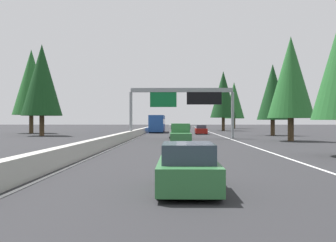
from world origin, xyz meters
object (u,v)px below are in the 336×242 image
(sign_gantry_overhead, at_px, (183,98))
(conifer_right_distant, at_px, (234,100))
(minivan_near_right, at_px, (177,130))
(conifer_right_near, at_px, (291,77))
(conifer_left_near, at_px, (42,80))
(pickup_mid_right, at_px, (181,133))
(sedan_distant_a, at_px, (176,128))
(conifer_right_far, at_px, (223,94))
(conifer_left_mid, at_px, (31,82))
(sedan_far_left, at_px, (201,130))
(sedan_mid_left, at_px, (188,169))
(bus_near_center, at_px, (157,123))
(conifer_right_mid, at_px, (273,92))

(sign_gantry_overhead, bearing_deg, conifer_right_distant, -13.60)
(sign_gantry_overhead, xyz_separation_m, minivan_near_right, (1.27, 0.70, -3.90))
(conifer_right_near, bearing_deg, conifer_left_near, 64.95)
(pickup_mid_right, bearing_deg, conifer_left_near, 48.74)
(sedan_distant_a, height_order, conifer_right_far, conifer_right_far)
(pickup_mid_right, bearing_deg, conifer_right_distant, -12.24)
(minivan_near_right, bearing_deg, conifer_left_mid, 53.47)
(sedan_far_left, height_order, conifer_right_near, conifer_right_near)
(sedan_mid_left, height_order, conifer_left_mid, conifer_left_mid)
(minivan_near_right, distance_m, conifer_right_near, 15.24)
(bus_near_center, xyz_separation_m, conifer_right_far, (12.71, -13.51, 6.01))
(conifer_right_distant, height_order, conifer_left_near, conifer_left_near)
(sign_gantry_overhead, relative_size, conifer_right_near, 1.15)
(sedan_distant_a, relative_size, conifer_right_near, 0.40)
(bus_near_center, bearing_deg, sedan_mid_left, -176.55)
(conifer_right_mid, bearing_deg, pickup_mid_right, 144.36)
(sedan_distant_a, distance_m, conifer_left_near, 29.87)
(bus_near_center, relative_size, conifer_left_mid, 0.81)
(sign_gantry_overhead, height_order, conifer_right_distant, conifer_right_distant)
(minivan_near_right, relative_size, conifer_right_far, 0.39)
(pickup_mid_right, distance_m, conifer_right_near, 13.20)
(bus_near_center, distance_m, sedan_far_left, 12.22)
(minivan_near_right, distance_m, conifer_right_mid, 17.18)
(conifer_right_near, xyz_separation_m, conifer_left_near, (14.51, 31.05, 1.22))
(pickup_mid_right, relative_size, sedan_far_left, 1.27)
(conifer_right_mid, distance_m, conifer_right_far, 28.36)
(sign_gantry_overhead, distance_m, conifer_right_near, 12.99)
(sedan_mid_left, relative_size, conifer_right_mid, 0.43)
(conifer_right_near, bearing_deg, conifer_right_far, 2.51)
(bus_near_center, height_order, conifer_right_far, conifer_right_far)
(sedan_distant_a, relative_size, conifer_left_near, 0.34)
(conifer_right_near, xyz_separation_m, conifer_right_mid, (16.31, -1.94, -0.40))
(sedan_mid_left, relative_size, conifer_left_mid, 0.31)
(conifer_right_near, distance_m, conifer_left_near, 34.30)
(sedan_distant_a, height_order, conifer_right_near, conifer_right_near)
(sign_gantry_overhead, distance_m, conifer_left_mid, 32.34)
(conifer_right_mid, bearing_deg, conifer_right_far, 7.90)
(conifer_left_mid, bearing_deg, bus_near_center, -74.92)
(sedan_distant_a, xyz_separation_m, bus_near_center, (-4.66, 3.50, 1.03))
(conifer_right_mid, bearing_deg, sedan_mid_left, 163.84)
(sedan_distant_a, height_order, conifer_right_distant, conifer_right_distant)
(conifer_right_distant, bearing_deg, conifer_left_mid, 135.91)
(conifer_right_far, bearing_deg, bus_near_center, 133.25)
(minivan_near_right, height_order, conifer_right_distant, conifer_right_distant)
(pickup_mid_right, relative_size, sedan_distant_a, 1.27)
(minivan_near_right, relative_size, sedan_far_left, 1.14)
(sign_gantry_overhead, relative_size, sedan_mid_left, 2.88)
(minivan_near_right, relative_size, conifer_right_mid, 0.48)
(conifer_right_distant, relative_size, conifer_left_mid, 0.88)
(sedan_mid_left, bearing_deg, sign_gantry_overhead, -0.79)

